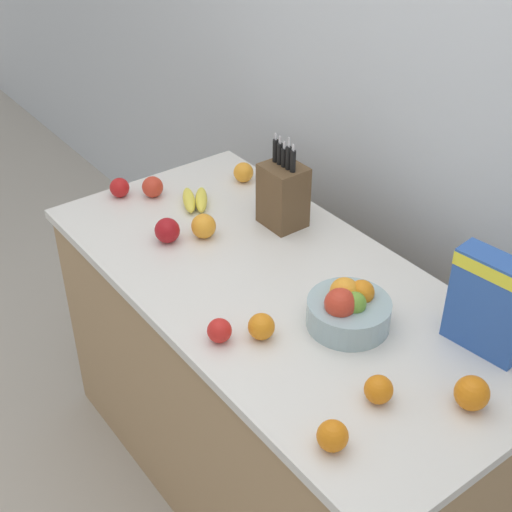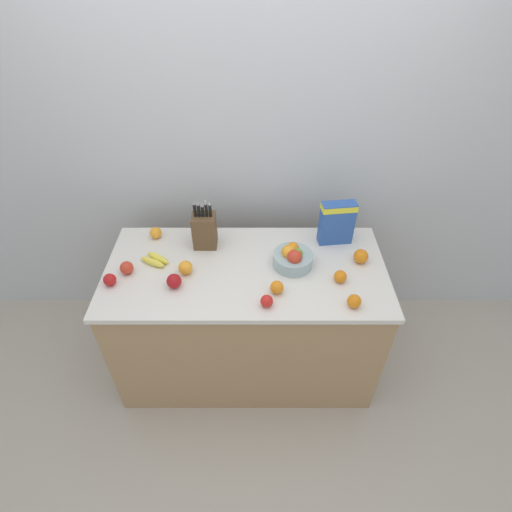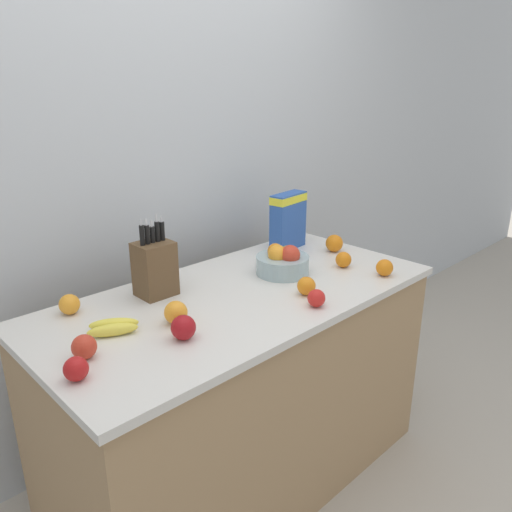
{
  "view_description": "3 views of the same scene",
  "coord_description": "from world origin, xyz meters",
  "px_view_note": "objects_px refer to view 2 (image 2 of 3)",
  "views": [
    {
      "loc": [
        1.29,
        -1.04,
        2.08
      ],
      "look_at": [
        -0.05,
        -0.04,
        0.94
      ],
      "focal_mm": 50.0,
      "sensor_mm": 36.0,
      "label": 1
    },
    {
      "loc": [
        0.06,
        -1.64,
        2.36
      ],
      "look_at": [
        0.06,
        0.03,
        0.93
      ],
      "focal_mm": 28.0,
      "sensor_mm": 36.0,
      "label": 2
    },
    {
      "loc": [
        -1.18,
        -1.3,
        1.62
      ],
      "look_at": [
        0.08,
        0.0,
        0.99
      ],
      "focal_mm": 35.0,
      "sensor_mm": 36.0,
      "label": 3
    }
  ],
  "objects_px": {
    "knife_block": "(203,230)",
    "apple_front": "(173,281)",
    "apple_rightmost": "(126,268)",
    "orange_near_bowl": "(339,276)",
    "orange_back_center": "(360,256)",
    "orange_front_right": "(276,287)",
    "orange_mid_right": "(353,301)",
    "cereal_box": "(336,221)",
    "orange_mid_left": "(155,233)",
    "apple_middle": "(266,301)",
    "banana_bunch": "(154,260)",
    "fruit_bowl": "(292,258)",
    "orange_by_cereal": "(184,268)",
    "apple_leftmost": "(109,280)"
  },
  "relations": [
    {
      "from": "knife_block",
      "to": "orange_mid_left",
      "type": "xyz_separation_m",
      "value": [
        -0.31,
        0.07,
        -0.07
      ]
    },
    {
      "from": "orange_near_bowl",
      "to": "orange_by_cereal",
      "type": "relative_size",
      "value": 0.87
    },
    {
      "from": "cereal_box",
      "to": "apple_middle",
      "type": "bearing_deg",
      "value": -135.46
    },
    {
      "from": "apple_middle",
      "to": "knife_block",
      "type": "bearing_deg",
      "value": 125.82
    },
    {
      "from": "apple_front",
      "to": "knife_block",
      "type": "bearing_deg",
      "value": 69.57
    },
    {
      "from": "cereal_box",
      "to": "apple_middle",
      "type": "relative_size",
      "value": 4.16
    },
    {
      "from": "orange_by_cereal",
      "to": "banana_bunch",
      "type": "bearing_deg",
      "value": 154.95
    },
    {
      "from": "apple_middle",
      "to": "orange_by_cereal",
      "type": "distance_m",
      "value": 0.5
    },
    {
      "from": "orange_near_bowl",
      "to": "orange_mid_left",
      "type": "xyz_separation_m",
      "value": [
        -1.06,
        0.38,
        0.0
      ]
    },
    {
      "from": "apple_leftmost",
      "to": "apple_front",
      "type": "bearing_deg",
      "value": -2.57
    },
    {
      "from": "orange_back_center",
      "to": "apple_rightmost",
      "type": "bearing_deg",
      "value": -175.97
    },
    {
      "from": "cereal_box",
      "to": "fruit_bowl",
      "type": "bearing_deg",
      "value": -147.86
    },
    {
      "from": "orange_near_bowl",
      "to": "orange_mid_right",
      "type": "height_order",
      "value": "orange_mid_right"
    },
    {
      "from": "orange_back_center",
      "to": "orange_mid_right",
      "type": "distance_m",
      "value": 0.35
    },
    {
      "from": "apple_front",
      "to": "orange_back_center",
      "type": "relative_size",
      "value": 0.97
    },
    {
      "from": "knife_block",
      "to": "orange_near_bowl",
      "type": "bearing_deg",
      "value": -22.69
    },
    {
      "from": "cereal_box",
      "to": "orange_front_right",
      "type": "height_order",
      "value": "cereal_box"
    },
    {
      "from": "orange_near_bowl",
      "to": "orange_back_center",
      "type": "xyz_separation_m",
      "value": [
        0.14,
        0.16,
        0.01
      ]
    },
    {
      "from": "fruit_bowl",
      "to": "orange_near_bowl",
      "type": "height_order",
      "value": "fruit_bowl"
    },
    {
      "from": "cereal_box",
      "to": "orange_front_right",
      "type": "bearing_deg",
      "value": -137.08
    },
    {
      "from": "knife_block",
      "to": "apple_front",
      "type": "distance_m",
      "value": 0.38
    },
    {
      "from": "apple_front",
      "to": "orange_mid_right",
      "type": "height_order",
      "value": "apple_front"
    },
    {
      "from": "fruit_bowl",
      "to": "apple_leftmost",
      "type": "height_order",
      "value": "fruit_bowl"
    },
    {
      "from": "knife_block",
      "to": "banana_bunch",
      "type": "height_order",
      "value": "knife_block"
    },
    {
      "from": "orange_back_center",
      "to": "orange_mid_right",
      "type": "height_order",
      "value": "orange_back_center"
    },
    {
      "from": "apple_leftmost",
      "to": "orange_mid_right",
      "type": "xyz_separation_m",
      "value": [
        1.26,
        -0.15,
        0.0
      ]
    },
    {
      "from": "cereal_box",
      "to": "orange_mid_right",
      "type": "relative_size",
      "value": 3.81
    },
    {
      "from": "orange_mid_right",
      "to": "orange_mid_left",
      "type": "relative_size",
      "value": 0.99
    },
    {
      "from": "apple_leftmost",
      "to": "orange_back_center",
      "type": "height_order",
      "value": "orange_back_center"
    },
    {
      "from": "orange_mid_right",
      "to": "orange_mid_left",
      "type": "xyz_separation_m",
      "value": [
        -1.1,
        0.56,
        0.0
      ]
    },
    {
      "from": "apple_front",
      "to": "orange_by_cereal",
      "type": "xyz_separation_m",
      "value": [
        0.05,
        0.1,
        -0.0
      ]
    },
    {
      "from": "orange_front_right",
      "to": "orange_mid_right",
      "type": "bearing_deg",
      "value": -14.29
    },
    {
      "from": "apple_leftmost",
      "to": "apple_front",
      "type": "distance_m",
      "value": 0.34
    },
    {
      "from": "apple_middle",
      "to": "orange_by_cereal",
      "type": "xyz_separation_m",
      "value": [
        -0.44,
        0.24,
        0.01
      ]
    },
    {
      "from": "orange_near_bowl",
      "to": "orange_front_right",
      "type": "relative_size",
      "value": 0.97
    },
    {
      "from": "orange_mid_right",
      "to": "banana_bunch",
      "type": "bearing_deg",
      "value": 162.7
    },
    {
      "from": "apple_leftmost",
      "to": "apple_front",
      "type": "relative_size",
      "value": 0.85
    },
    {
      "from": "cereal_box",
      "to": "apple_front",
      "type": "relative_size",
      "value": 3.4
    },
    {
      "from": "apple_rightmost",
      "to": "orange_by_cereal",
      "type": "height_order",
      "value": "orange_by_cereal"
    },
    {
      "from": "knife_block",
      "to": "apple_middle",
      "type": "height_order",
      "value": "knife_block"
    },
    {
      "from": "cereal_box",
      "to": "fruit_bowl",
      "type": "height_order",
      "value": "cereal_box"
    },
    {
      "from": "fruit_bowl",
      "to": "banana_bunch",
      "type": "distance_m",
      "value": 0.77
    },
    {
      "from": "orange_by_cereal",
      "to": "orange_mid_right",
      "type": "xyz_separation_m",
      "value": [
        0.87,
        -0.24,
        -0.0
      ]
    },
    {
      "from": "orange_by_cereal",
      "to": "orange_front_right",
      "type": "relative_size",
      "value": 1.11
    },
    {
      "from": "apple_front",
      "to": "apple_rightmost",
      "type": "distance_m",
      "value": 0.3
    },
    {
      "from": "orange_front_right",
      "to": "knife_block",
      "type": "bearing_deg",
      "value": 135.87
    },
    {
      "from": "apple_middle",
      "to": "apple_front",
      "type": "relative_size",
      "value": 0.82
    },
    {
      "from": "banana_bunch",
      "to": "apple_rightmost",
      "type": "distance_m",
      "value": 0.16
    },
    {
      "from": "banana_bunch",
      "to": "apple_front",
      "type": "height_order",
      "value": "apple_front"
    },
    {
      "from": "orange_mid_left",
      "to": "orange_near_bowl",
      "type": "bearing_deg",
      "value": -19.79
    }
  ]
}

